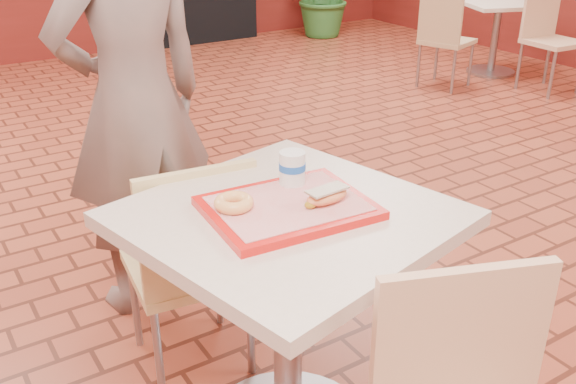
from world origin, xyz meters
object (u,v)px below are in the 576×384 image
customer (135,102)px  serving_tray (288,207)px  ring_donut (234,203)px  chair_main_back (192,260)px  paper_cup (292,167)px  chair_second_front (548,32)px  chair_second_left (444,34)px  second_table (497,26)px  long_john_donut (326,196)px  main_table (288,295)px

customer → serving_tray: (0.06, -1.03, -0.04)m
ring_donut → serving_tray: bearing=-20.0°
chair_main_back → serving_tray: serving_tray is taller
paper_cup → chair_second_front: 4.58m
serving_tray → chair_second_left: 4.36m
ring_donut → paper_cup: paper_cup is taller
paper_cup → chair_second_left: bearing=38.7°
chair_second_left → chair_main_back: bearing=105.1°
chair_main_back → paper_cup: 0.59m
chair_second_left → chair_second_front: size_ratio=0.94×
serving_tray → paper_cup: (0.08, 0.10, 0.06)m
serving_tray → ring_donut: bearing=160.0°
customer → ring_donut: customer is taller
customer → ring_donut: 0.98m
second_table → long_john_donut: bearing=-144.6°
chair_second_front → second_table: bearing=87.6°
long_john_donut → paper_cup: size_ratio=1.48×
long_john_donut → second_table: 5.04m
chair_second_front → ring_donut: bearing=-149.3°
chair_main_back → long_john_donut: bearing=116.9°
customer → chair_second_front: 4.36m
chair_main_back → ring_donut: size_ratio=8.05×
chair_main_back → chair_second_left: (3.47, 2.28, 0.00)m
chair_main_back → second_table: (4.28, 2.40, -0.03)m
chair_main_back → paper_cup: size_ratio=8.93×
ring_donut → long_john_donut: bearing=-24.8°
ring_donut → long_john_donut: (0.23, -0.11, 0.00)m
customer → chair_second_front: customer is taller
serving_tray → chair_second_front: bearing=28.5°
chair_second_left → customer: bearing=98.4°
customer → long_john_donut: customer is taller
long_john_donut → chair_second_front: (4.03, 2.29, -0.37)m
ring_donut → second_table: bearing=33.0°
main_table → paper_cup: paper_cup is taller
main_table → paper_cup: size_ratio=8.69×
main_table → long_john_donut: long_john_donut is taller
customer → long_john_donut: bearing=89.8°
chair_main_back → chair_second_left: bearing=-139.8°
main_table → serving_tray: serving_tray is taller
customer → second_table: customer is taller
second_table → main_table: bearing=-145.7°
ring_donut → chair_second_front: chair_second_front is taller
paper_cup → customer: bearing=98.4°
main_table → long_john_donut: (0.09, -0.05, 0.32)m
serving_tray → ring_donut: ring_donut is taller
chair_second_front → main_table: bearing=-148.0°
chair_second_front → paper_cup: bearing=-148.6°
chair_main_back → second_table: size_ratio=1.27×
chair_second_front → long_john_donut: bearing=-146.9°
long_john_donut → chair_second_left: 4.33m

